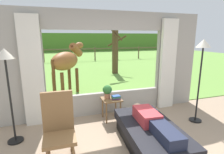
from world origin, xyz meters
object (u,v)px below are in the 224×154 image
(reclining_person, at_px, (152,121))
(floor_lamp_right, at_px, (202,56))
(book_stack, at_px, (116,97))
(recliner_sofa, at_px, (150,135))
(floor_lamp_left, at_px, (6,68))
(potted_plant, at_px, (107,91))
(rocking_chair, at_px, (59,129))
(horse, at_px, (67,61))
(pasture_tree, at_px, (115,50))
(side_table, at_px, (111,102))

(reclining_person, height_order, floor_lamp_right, floor_lamp_right)
(book_stack, bearing_deg, recliner_sofa, -79.10)
(floor_lamp_left, bearing_deg, potted_plant, 11.55)
(recliner_sofa, bearing_deg, rocking_chair, 179.64)
(rocking_chair, bearing_deg, horse, 83.97)
(book_stack, distance_m, floor_lamp_right, 2.11)
(reclining_person, relative_size, book_stack, 6.74)
(rocking_chair, distance_m, horse, 3.46)
(horse, height_order, pasture_tree, pasture_tree)
(reclining_person, relative_size, rocking_chair, 1.28)
(recliner_sofa, distance_m, book_stack, 1.27)
(rocking_chair, relative_size, side_table, 2.15)
(floor_lamp_right, bearing_deg, side_table, 159.47)
(recliner_sofa, relative_size, floor_lamp_left, 1.01)
(reclining_person, height_order, floor_lamp_left, floor_lamp_left)
(side_table, distance_m, pasture_tree, 5.54)
(reclining_person, distance_m, floor_lamp_left, 2.69)
(reclining_person, relative_size, pasture_tree, 0.49)
(rocking_chair, relative_size, potted_plant, 3.50)
(potted_plant, distance_m, pasture_tree, 5.47)
(book_stack, bearing_deg, horse, 111.90)
(recliner_sofa, bearing_deg, pasture_tree, 81.28)
(floor_lamp_right, bearing_deg, reclining_person, -158.27)
(reclining_person, xyz_separation_m, rocking_chair, (-1.54, 0.18, 0.02))
(potted_plant, bearing_deg, rocking_chair, -133.84)
(potted_plant, distance_m, floor_lamp_right, 2.24)
(side_table, bearing_deg, rocking_chair, -137.26)
(potted_plant, xyz_separation_m, horse, (-0.76, 2.19, 0.45))
(pasture_tree, bearing_deg, book_stack, -108.54)
(potted_plant, distance_m, horse, 2.37)
(side_table, distance_m, horse, 2.51)
(reclining_person, bearing_deg, side_table, 108.52)
(book_stack, height_order, pasture_tree, pasture_tree)
(rocking_chair, xyz_separation_m, book_stack, (1.31, 1.06, 0.02))
(potted_plant, bearing_deg, horse, 109.03)
(side_table, relative_size, horse, 0.30)
(side_table, bearing_deg, floor_lamp_left, -170.54)
(floor_lamp_right, height_order, horse, floor_lamp_right)
(recliner_sofa, distance_m, side_table, 1.32)
(pasture_tree, bearing_deg, side_table, -109.69)
(rocking_chair, bearing_deg, floor_lamp_left, 135.77)
(side_table, distance_m, floor_lamp_right, 2.28)
(rocking_chair, xyz_separation_m, side_table, (1.22, 1.13, -0.12))
(side_table, bearing_deg, recliner_sofa, -75.54)
(reclining_person, distance_m, floor_lamp_right, 1.94)
(book_stack, xyz_separation_m, floor_lamp_left, (-2.11, -0.27, 0.85))
(rocking_chair, bearing_deg, potted_plant, 46.58)
(potted_plant, relative_size, pasture_tree, 0.11)
(floor_lamp_left, bearing_deg, pasture_tree, 54.86)
(recliner_sofa, relative_size, potted_plant, 5.52)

